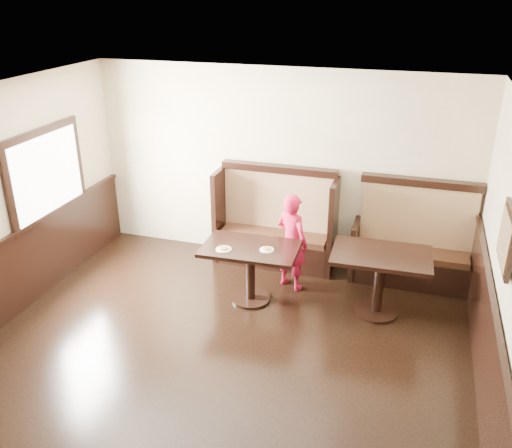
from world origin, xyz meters
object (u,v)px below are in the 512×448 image
at_px(booth_main, 276,229).
at_px(child, 292,242).
at_px(booth_neighbor, 413,249).
at_px(table_neighbor, 380,269).
at_px(table_main, 250,259).

relative_size(booth_main, child, 1.31).
distance_m(booth_neighbor, child, 1.70).
distance_m(booth_main, table_neighbor, 1.85).
distance_m(booth_neighbor, table_neighbor, 1.04).
distance_m(table_neighbor, child, 1.23).
bearing_deg(table_main, child, 47.50).
bearing_deg(booth_main, table_neighbor, -31.26).
xyz_separation_m(booth_neighbor, table_neighbor, (-0.37, -0.96, 0.14)).
xyz_separation_m(booth_main, child, (0.39, -0.65, 0.14)).
height_order(booth_main, booth_neighbor, same).
bearing_deg(table_main, table_neighbor, 4.40).
height_order(booth_main, table_main, booth_main).
height_order(table_main, table_neighbor, table_neighbor).
bearing_deg(table_neighbor, booth_main, 146.87).
height_order(booth_main, child, booth_main).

